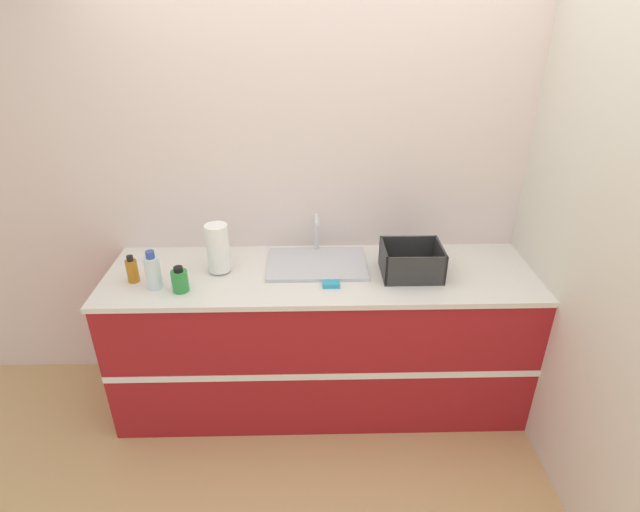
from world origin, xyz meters
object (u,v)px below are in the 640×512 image
at_px(sink, 317,262).
at_px(bottle_green, 180,280).
at_px(bottle_amber, 132,270).
at_px(dish_rack, 411,264).
at_px(paper_towel_roll, 218,248).
at_px(bottle_clear, 153,272).

distance_m(sink, bottle_green, 0.78).
bearing_deg(bottle_amber, dish_rack, 1.69).
distance_m(paper_towel_roll, dish_rack, 1.08).
xyz_separation_m(paper_towel_roll, bottle_green, (-0.18, -0.21, -0.08)).
bearing_deg(bottle_clear, dish_rack, 4.60).
bearing_deg(bottle_clear, paper_towel_roll, 27.85).
relative_size(sink, paper_towel_roll, 2.00).
bearing_deg(sink, bottle_green, -159.62).
bearing_deg(sink, bottle_amber, -170.69).
bearing_deg(bottle_green, dish_rack, 6.84).
distance_m(paper_towel_roll, bottle_clear, 0.37).
xyz_separation_m(paper_towel_roll, dish_rack, (1.07, -0.06, -0.08)).
bearing_deg(dish_rack, bottle_amber, -178.31).
relative_size(bottle_green, bottle_clear, 0.66).
distance_m(sink, bottle_clear, 0.90).
xyz_separation_m(dish_rack, bottle_clear, (-1.39, -0.11, 0.03)).
xyz_separation_m(dish_rack, bottle_green, (-1.25, -0.15, -0.00)).
height_order(bottle_green, bottle_clear, bottle_clear).
bearing_deg(bottle_amber, sink, 9.31).
xyz_separation_m(sink, dish_rack, (0.52, -0.12, 0.05)).
bearing_deg(dish_rack, bottle_green, -173.16).
bearing_deg(paper_towel_roll, bottle_amber, -167.34).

